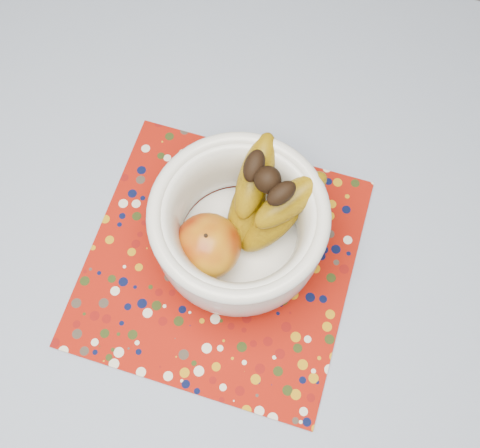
{
  "coord_description": "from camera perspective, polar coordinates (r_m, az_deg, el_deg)",
  "views": [
    {
      "loc": [
        0.12,
        -0.11,
        1.51
      ],
      "look_at": [
        0.05,
        0.13,
        0.84
      ],
      "focal_mm": 42.0,
      "sensor_mm": 36.0,
      "label": 1
    }
  ],
  "objects": [
    {
      "name": "table",
      "position": [
        0.85,
        -5.73,
        -11.06
      ],
      "size": [
        1.2,
        1.2,
        0.75
      ],
      "color": "brown",
      "rests_on": "ground"
    },
    {
      "name": "tablecloth",
      "position": [
        0.77,
        -6.31,
        -10.05
      ],
      "size": [
        1.32,
        1.32,
        0.01
      ],
      "primitive_type": "cube",
      "color": "slate",
      "rests_on": "table"
    },
    {
      "name": "placemat",
      "position": [
        0.78,
        -2.01,
        -3.76
      ],
      "size": [
        0.36,
        0.36,
        0.0
      ],
      "primitive_type": "cube",
      "rotation": [
        0.0,
        0.0,
        0.01
      ],
      "color": "maroon",
      "rests_on": "tablecloth"
    },
    {
      "name": "fruit_bowl",
      "position": [
        0.71,
        0.63,
        0.04
      ],
      "size": [
        0.24,
        0.23,
        0.17
      ],
      "color": "silver",
      "rests_on": "placemat"
    }
  ]
}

